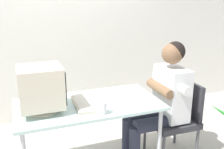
{
  "coord_description": "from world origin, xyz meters",
  "views": [
    {
      "loc": [
        -0.58,
        -2.19,
        1.68
      ],
      "look_at": [
        0.23,
        0.0,
        0.97
      ],
      "focal_mm": 42.68,
      "sensor_mm": 36.0,
      "label": 1
    }
  ],
  "objects_px": {
    "crt_monitor": "(41,88)",
    "office_chair": "(177,115)",
    "person_seated": "(162,99)",
    "desk": "(89,109)",
    "desk_mug": "(102,108)",
    "keyboard": "(84,103)"
  },
  "relations": [
    {
      "from": "office_chair",
      "to": "keyboard",
      "type": "bearing_deg",
      "value": 178.12
    },
    {
      "from": "desk",
      "to": "crt_monitor",
      "type": "relative_size",
      "value": 3.32
    },
    {
      "from": "crt_monitor",
      "to": "person_seated",
      "type": "bearing_deg",
      "value": 0.35
    },
    {
      "from": "desk",
      "to": "desk_mug",
      "type": "bearing_deg",
      "value": -78.92
    },
    {
      "from": "crt_monitor",
      "to": "desk",
      "type": "bearing_deg",
      "value": 6.66
    },
    {
      "from": "keyboard",
      "to": "desk_mug",
      "type": "xyz_separation_m",
      "value": [
        0.1,
        -0.25,
        0.04
      ]
    },
    {
      "from": "desk",
      "to": "keyboard",
      "type": "height_order",
      "value": "keyboard"
    },
    {
      "from": "keyboard",
      "to": "desk_mug",
      "type": "height_order",
      "value": "desk_mug"
    },
    {
      "from": "crt_monitor",
      "to": "office_chair",
      "type": "bearing_deg",
      "value": 0.3
    },
    {
      "from": "desk",
      "to": "desk_mug",
      "type": "xyz_separation_m",
      "value": [
        0.05,
        -0.26,
        0.11
      ]
    },
    {
      "from": "crt_monitor",
      "to": "office_chair",
      "type": "distance_m",
      "value": 1.43
    },
    {
      "from": "crt_monitor",
      "to": "keyboard",
      "type": "bearing_deg",
      "value": 6.15
    },
    {
      "from": "desk",
      "to": "person_seated",
      "type": "bearing_deg",
      "value": -3.13
    },
    {
      "from": "person_seated",
      "to": "crt_monitor",
      "type": "bearing_deg",
      "value": -179.65
    },
    {
      "from": "crt_monitor",
      "to": "desk_mug",
      "type": "relative_size",
      "value": 3.73
    },
    {
      "from": "crt_monitor",
      "to": "keyboard",
      "type": "height_order",
      "value": "crt_monitor"
    },
    {
      "from": "person_seated",
      "to": "desk_mug",
      "type": "distance_m",
      "value": 0.74
    },
    {
      "from": "desk",
      "to": "desk_mug",
      "type": "height_order",
      "value": "desk_mug"
    },
    {
      "from": "desk",
      "to": "office_chair",
      "type": "xyz_separation_m",
      "value": [
        0.94,
        -0.04,
        -0.2
      ]
    },
    {
      "from": "crt_monitor",
      "to": "person_seated",
      "type": "distance_m",
      "value": 1.19
    },
    {
      "from": "keyboard",
      "to": "person_seated",
      "type": "height_order",
      "value": "person_seated"
    },
    {
      "from": "office_chair",
      "to": "person_seated",
      "type": "height_order",
      "value": "person_seated"
    }
  ]
}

